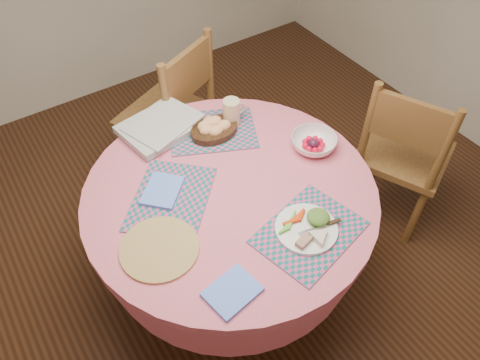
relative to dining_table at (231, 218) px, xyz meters
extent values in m
plane|color=#331C0F|center=(0.00, 0.00, -0.56)|extent=(4.00, 4.00, 0.00)
cylinder|color=#E06878|center=(0.00, 0.00, 0.17)|extent=(1.24, 1.24, 0.04)
cone|color=#E06878|center=(0.00, 0.00, 0.00)|extent=(1.24, 1.24, 0.30)
cylinder|color=black|center=(0.00, 0.00, -0.34)|extent=(0.14, 0.14, 0.44)
cylinder|color=black|center=(0.00, 0.00, -0.53)|extent=(0.56, 0.56, 0.06)
cube|color=brown|center=(1.06, -0.08, -0.10)|extent=(0.58, 0.59, 0.04)
cylinder|color=brown|center=(1.29, -0.18, -0.33)|extent=(0.05, 0.05, 0.46)
cylinder|color=brown|center=(1.14, 0.16, -0.33)|extent=(0.05, 0.05, 0.46)
cylinder|color=brown|center=(0.98, -0.32, -0.33)|extent=(0.05, 0.05, 0.46)
cylinder|color=brown|center=(0.82, 0.01, -0.33)|extent=(0.05, 0.05, 0.46)
cylinder|color=brown|center=(0.96, -0.33, 0.16)|extent=(0.05, 0.05, 0.51)
cylinder|color=brown|center=(0.80, 0.00, 0.16)|extent=(0.05, 0.05, 0.51)
cube|color=brown|center=(0.88, -0.16, 0.26)|extent=(0.18, 0.35, 0.24)
cube|color=brown|center=(0.13, 0.90, -0.09)|extent=(0.60, 0.59, 0.04)
cylinder|color=brown|center=(0.22, 1.14, -0.32)|extent=(0.06, 0.06, 0.47)
cylinder|color=brown|center=(-0.12, 0.98, -0.32)|extent=(0.06, 0.06, 0.47)
cylinder|color=brown|center=(0.37, 0.81, -0.32)|extent=(0.06, 0.06, 0.47)
cylinder|color=brown|center=(0.03, 0.66, -0.32)|extent=(0.06, 0.06, 0.47)
cylinder|color=brown|center=(0.38, 0.80, 0.18)|extent=(0.06, 0.06, 0.52)
cylinder|color=brown|center=(0.04, 0.64, 0.18)|extent=(0.06, 0.06, 0.52)
cube|color=brown|center=(0.21, 0.72, 0.28)|extent=(0.36, 0.18, 0.25)
cube|color=#116364|center=(0.13, -0.36, 0.20)|extent=(0.46, 0.39, 0.01)
cube|color=#116364|center=(-0.23, 0.09, 0.20)|extent=(0.49, 0.50, 0.01)
cube|color=#116364|center=(0.13, 0.36, 0.20)|extent=(0.49, 0.44, 0.01)
cylinder|color=olive|center=(-0.38, -0.10, 0.20)|extent=(0.30, 0.30, 0.01)
cube|color=#638AFF|center=(-0.25, -0.41, 0.20)|extent=(0.20, 0.17, 0.01)
cube|color=#638AFF|center=(-0.24, 0.14, 0.21)|extent=(0.23, 0.23, 0.01)
cylinder|color=white|center=(0.13, -0.34, 0.21)|extent=(0.24, 0.24, 0.01)
ellipsoid|color=#25541D|center=(0.19, -0.35, 0.23)|extent=(0.11, 0.11, 0.04)
cylinder|color=beige|center=(0.12, -0.41, 0.23)|extent=(0.12, 0.12, 0.02)
cube|color=#936955|center=(0.07, -0.38, 0.23)|extent=(0.07, 0.05, 0.02)
cube|color=silver|center=(0.15, -0.37, 0.22)|extent=(0.15, 0.04, 0.00)
cylinder|color=black|center=(0.13, 0.33, 0.22)|extent=(0.23, 0.23, 0.03)
ellipsoid|color=#EDAD79|center=(0.09, 0.33, 0.25)|extent=(0.07, 0.06, 0.05)
ellipsoid|color=#EDAD79|center=(0.15, 0.36, 0.25)|extent=(0.07, 0.06, 0.05)
ellipsoid|color=#EDAD79|center=(0.17, 0.31, 0.25)|extent=(0.07, 0.06, 0.05)
ellipsoid|color=#EDAD79|center=(0.12, 0.30, 0.25)|extent=(0.07, 0.06, 0.05)
ellipsoid|color=#EDAD79|center=(0.13, 0.37, 0.25)|extent=(0.07, 0.06, 0.05)
ellipsoid|color=#EDAD79|center=(0.09, 0.36, 0.25)|extent=(0.07, 0.06, 0.05)
cylinder|color=beige|center=(0.24, 0.35, 0.26)|extent=(0.08, 0.08, 0.13)
torus|color=beige|center=(0.28, 0.35, 0.26)|extent=(0.07, 0.01, 0.07)
imported|color=white|center=(0.45, 0.00, 0.23)|extent=(0.21, 0.21, 0.06)
sphere|color=red|center=(0.49, 0.00, 0.22)|extent=(0.03, 0.03, 0.03)
sphere|color=red|center=(0.48, 0.03, 0.22)|extent=(0.03, 0.03, 0.03)
sphere|color=red|center=(0.46, 0.04, 0.22)|extent=(0.03, 0.03, 0.03)
sphere|color=red|center=(0.43, 0.04, 0.22)|extent=(0.03, 0.03, 0.03)
sphere|color=red|center=(0.41, 0.02, 0.22)|extent=(0.03, 0.03, 0.03)
sphere|color=red|center=(0.41, -0.01, 0.22)|extent=(0.03, 0.03, 0.03)
sphere|color=red|center=(0.43, -0.03, 0.22)|extent=(0.03, 0.03, 0.03)
sphere|color=red|center=(0.46, -0.04, 0.22)|extent=(0.03, 0.03, 0.03)
sphere|color=red|center=(0.48, -0.02, 0.22)|extent=(0.03, 0.03, 0.03)
sphere|color=#42122D|center=(0.45, 0.00, 0.22)|extent=(0.05, 0.05, 0.05)
cube|color=silver|center=(-0.07, 0.49, 0.22)|extent=(0.38, 0.32, 0.03)
cube|color=silver|center=(-0.05, 0.49, 0.24)|extent=(0.38, 0.34, 0.01)
camera|label=1|loc=(-0.68, -1.10, 1.66)|focal=35.00mm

